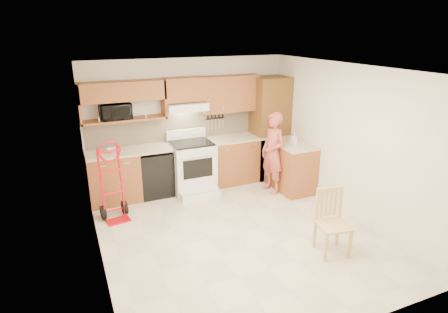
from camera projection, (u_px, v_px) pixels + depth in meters
floor at (237, 233)px, 5.87m from camera, size 4.00×4.50×0.02m
ceiling at (239, 68)px, 5.06m from camera, size 4.00×4.50×0.02m
wall_back at (189, 123)px, 7.43m from camera, size 4.00×0.02×2.50m
wall_front at (342, 229)px, 3.50m from camera, size 4.00×0.02×2.50m
wall_left at (92, 178)px, 4.71m from camera, size 0.02×4.50×2.50m
wall_right at (348, 141)px, 6.22m from camera, size 0.02×4.50×2.50m
backsplash at (189, 126)px, 7.42m from camera, size 3.92×0.03×0.55m
lower_cab_left at (114, 178)px, 6.84m from camera, size 0.90×0.60×0.90m
dishwasher at (155, 173)px, 7.13m from camera, size 0.60×0.60×0.85m
lower_cab_right at (233, 160)px, 7.73m from camera, size 1.14×0.60×0.90m
countertop_left at (128, 151)px, 6.80m from camera, size 1.50×0.63×0.04m
countertop_right at (233, 138)px, 7.58m from camera, size 1.14×0.63×0.04m
cab_return_right at (291, 167)px, 7.36m from camera, size 0.60×1.00×0.90m
countertop_return at (292, 144)px, 7.21m from camera, size 0.63×1.00×0.04m
pantry_tall at (269, 128)px, 7.85m from camera, size 0.70×0.60×2.10m
upper_cab_left at (122, 91)px, 6.57m from camera, size 1.50×0.33×0.34m
upper_shelf_mw at (125, 120)px, 6.74m from camera, size 1.50×0.33×0.04m
upper_cab_center at (184, 89)px, 7.01m from camera, size 0.76×0.33×0.44m
upper_cab_right at (231, 94)px, 7.41m from camera, size 1.14×0.33×0.70m
range_hood at (186, 106)px, 7.05m from camera, size 0.76×0.46×0.14m
knife_strip at (215, 121)px, 7.59m from camera, size 0.40×0.05×0.29m
microwave at (115, 111)px, 6.63m from camera, size 0.56×0.41×0.28m
range at (193, 163)px, 7.18m from camera, size 0.79×1.04×1.16m
person at (273, 153)px, 7.13m from camera, size 0.43×0.61×1.56m
hand_truck at (113, 185)px, 6.10m from camera, size 0.55×0.51×1.23m
dining_chair at (334, 223)px, 5.22m from camera, size 0.50×0.53×0.92m
soap_bottle at (294, 138)px, 7.12m from camera, size 0.11×0.11×0.21m
bowl at (113, 150)px, 6.68m from camera, size 0.23×0.23×0.06m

